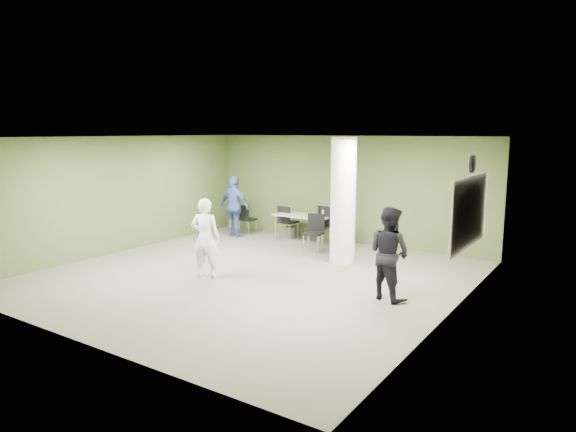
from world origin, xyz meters
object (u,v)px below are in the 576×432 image
Objects in this scene: chair_back_left at (246,217)px; man_blue at (235,207)px; woman_white at (206,238)px; folding_table at (303,217)px; man_black at (389,253)px.

man_blue reaches higher than chair_back_left.
folding_table is at bearing -111.32° from woman_white.
woman_white reaches higher than folding_table.
folding_table is 1.94m from chair_back_left.
folding_table is 2.01m from man_blue.
man_black is at bearing 168.71° from woman_white.
folding_table is 4.87m from man_black.
folding_table reaches higher than chair_back_left.
chair_back_left is 0.50× the size of man_blue.
chair_back_left is 0.60m from man_blue.
man_blue is at bearing -165.09° from folding_table.
man_blue reaches higher than man_black.
woman_white is at bearing 30.94° from man_black.
man_blue is at bearing -81.94° from woman_white.
woman_white is 0.94× the size of man_blue.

